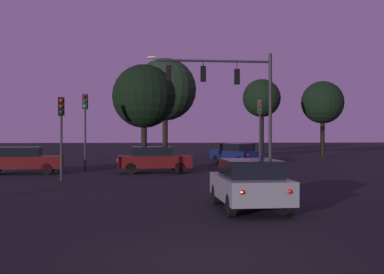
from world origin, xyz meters
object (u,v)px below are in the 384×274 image
car_far_lane (236,153)px  traffic_light_median (260,120)px  tree_left_far (323,103)px  traffic_light_corner_right (61,121)px  tree_center_horizon (165,90)px  car_crossing_right (20,160)px  car_crossing_left (154,159)px  traffic_light_corner_left (85,117)px  traffic_signal_mast_arm (231,87)px  car_nearside_lane (250,183)px  tree_right_cluster (262,99)px  tree_behind_sign (144,96)px

car_far_lane → traffic_light_median: bearing=-82.6°
tree_left_far → traffic_light_corner_right: bearing=-130.6°
tree_center_horizon → tree_left_far: bearing=6.0°
traffic_light_median → traffic_light_corner_right: bearing=-146.6°
car_far_lane → car_crossing_right: bearing=-148.7°
car_crossing_left → tree_left_far: (16.41, 19.68, 4.48)m
car_crossing_left → car_far_lane: same height
traffic_light_corner_left → tree_center_horizon: bearing=73.2°
traffic_light_corner_right → car_crossing_right: 5.83m
traffic_light_median → car_crossing_left: size_ratio=1.02×
car_far_lane → tree_center_horizon: size_ratio=0.49×
car_crossing_right → tree_center_horizon: (8.46, 18.20, 5.54)m
traffic_light_median → car_crossing_right: 14.79m
car_far_lane → tree_left_far: bearing=48.2°
traffic_signal_mast_arm → tree_center_horizon: 18.41m
car_crossing_right → car_far_lane: bearing=31.3°
traffic_light_corner_left → car_nearside_lane: (7.11, -15.70, -2.48)m
traffic_light_corner_left → traffic_light_corner_right: traffic_light_corner_left is taller
car_crossing_left → car_far_lane: bearing=53.2°
car_far_lane → car_crossing_left: bearing=-126.8°
traffic_light_median → car_crossing_left: traffic_light_median is taller
tree_center_horizon → car_crossing_left: bearing=-93.0°
traffic_light_median → car_far_lane: traffic_light_median is taller
car_far_lane → tree_left_far: 16.13m
car_nearside_lane → tree_right_cluster: (6.33, 29.06, 4.51)m
car_far_lane → tree_right_cluster: bearing=63.6°
car_far_lane → tree_behind_sign: bearing=-160.5°
traffic_signal_mast_arm → traffic_light_corner_right: 10.29m
car_nearside_lane → traffic_light_median: bearing=77.6°
car_nearside_lane → car_crossing_left: size_ratio=0.93×
traffic_light_median → tree_center_horizon: size_ratio=0.48×
traffic_signal_mast_arm → tree_left_far: size_ratio=0.99×
car_nearside_lane → tree_center_horizon: bearing=93.7°
traffic_light_median → car_crossing_left: 7.69m
traffic_light_corner_right → tree_right_cluster: bearing=54.6°
traffic_light_corner_left → traffic_light_corner_right: size_ratio=1.15×
tree_behind_sign → car_crossing_left: bearing=-82.9°
car_crossing_right → tree_left_far: 31.41m
traffic_light_corner_left → car_nearside_lane: bearing=-65.6°
car_nearside_lane → tree_behind_sign: tree_behind_sign is taller
tree_behind_sign → tree_right_cluster: size_ratio=1.00×
car_nearside_lane → tree_center_horizon: tree_center_horizon is taller
traffic_light_corner_left → tree_right_cluster: bearing=44.8°
car_crossing_right → tree_right_cluster: size_ratio=0.67×
traffic_light_corner_left → car_crossing_left: bearing=-18.1°
traffic_light_median → car_far_lane: 5.90m
traffic_light_median → tree_right_cluster: 12.39m
car_crossing_left → car_crossing_right: size_ratio=0.93×
tree_right_cluster → traffic_light_corner_right: bearing=-125.4°
tree_center_horizon → tree_right_cluster: size_ratio=1.32×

